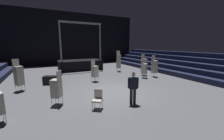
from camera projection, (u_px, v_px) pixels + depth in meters
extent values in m
cube|color=#515459|center=(115.00, 92.00, 9.14)|extent=(22.00, 30.00, 0.10)
cube|color=black|center=(70.00, 39.00, 21.59)|extent=(22.00, 0.30, 8.00)
cube|color=#191E38|center=(179.00, 74.00, 13.34)|extent=(0.75, 24.00, 0.45)
cube|color=#191E38|center=(185.00, 69.00, 13.59)|extent=(0.75, 24.00, 0.45)
cube|color=#191E38|center=(190.00, 64.00, 13.84)|extent=(0.75, 24.00, 0.45)
cube|color=#191E38|center=(195.00, 59.00, 14.09)|extent=(0.75, 24.00, 0.45)
cube|color=#191E38|center=(200.00, 55.00, 14.34)|extent=(0.75, 24.00, 0.45)
cube|color=black|center=(80.00, 65.00, 17.13)|extent=(5.06, 2.63, 1.18)
cylinder|color=#9EA0A8|center=(60.00, 42.00, 14.70)|extent=(0.16, 0.16, 4.28)
cylinder|color=#9EA0A8|center=(100.00, 43.00, 16.71)|extent=(0.16, 0.16, 4.28)
cube|color=#9EA0A8|center=(81.00, 23.00, 15.32)|extent=(4.76, 0.20, 0.20)
cylinder|color=black|center=(62.00, 24.00, 14.46)|extent=(0.18, 0.18, 0.22)
cylinder|color=black|center=(75.00, 24.00, 15.06)|extent=(0.18, 0.18, 0.22)
cylinder|color=black|center=(87.00, 25.00, 15.66)|extent=(0.18, 0.18, 0.22)
cylinder|color=black|center=(98.00, 26.00, 16.26)|extent=(0.18, 0.18, 0.22)
cylinder|color=black|center=(135.00, 96.00, 7.13)|extent=(0.15, 0.15, 0.84)
cylinder|color=black|center=(131.00, 97.00, 7.10)|extent=(0.15, 0.15, 0.84)
cube|color=silver|center=(134.00, 83.00, 6.93)|extent=(0.20, 0.15, 0.60)
cube|color=black|center=(133.00, 83.00, 6.99)|extent=(0.45, 0.34, 0.60)
cube|color=black|center=(134.00, 82.00, 6.86)|extent=(0.06, 0.03, 0.38)
cylinder|color=black|center=(138.00, 83.00, 7.02)|extent=(0.12, 0.12, 0.55)
cylinder|color=black|center=(129.00, 83.00, 6.95)|extent=(0.12, 0.12, 0.55)
sphere|color=tan|center=(133.00, 75.00, 6.91)|extent=(0.20, 0.20, 0.20)
sphere|color=black|center=(133.00, 74.00, 6.90)|extent=(0.16, 0.16, 0.16)
cylinder|color=#B2B5BA|center=(52.00, 102.00, 6.95)|extent=(0.02, 0.02, 0.40)
cylinder|color=#B2B5BA|center=(56.00, 99.00, 7.32)|extent=(0.02, 0.02, 0.40)
cylinder|color=#B2B5BA|center=(59.00, 102.00, 6.91)|extent=(0.02, 0.02, 0.40)
cylinder|color=#B2B5BA|center=(62.00, 99.00, 7.28)|extent=(0.02, 0.02, 0.40)
cube|color=#B7B2A3|center=(57.00, 96.00, 7.07)|extent=(0.61, 0.61, 0.08)
cube|color=#B7B2A3|center=(57.00, 95.00, 7.06)|extent=(0.61, 0.61, 0.08)
cube|color=#B7B2A3|center=(57.00, 93.00, 7.04)|extent=(0.61, 0.61, 0.08)
cube|color=#B7B2A3|center=(57.00, 92.00, 7.03)|extent=(0.61, 0.61, 0.08)
cube|color=#B7B2A3|center=(56.00, 90.00, 7.01)|extent=(0.61, 0.61, 0.08)
cube|color=#B7B2A3|center=(56.00, 88.00, 7.00)|extent=(0.61, 0.61, 0.08)
cube|color=#B7B2A3|center=(56.00, 87.00, 6.98)|extent=(0.61, 0.61, 0.08)
cube|color=#B7B2A3|center=(56.00, 85.00, 6.97)|extent=(0.61, 0.61, 0.08)
cube|color=#B7B2A3|center=(56.00, 84.00, 6.95)|extent=(0.61, 0.61, 0.08)
cube|color=#B7B2A3|center=(56.00, 82.00, 6.94)|extent=(0.61, 0.61, 0.08)
cube|color=#B7B2A3|center=(56.00, 80.00, 6.92)|extent=(0.61, 0.61, 0.08)
cube|color=#B7B2A3|center=(59.00, 75.00, 6.85)|extent=(0.26, 0.37, 0.46)
cylinder|color=#B2B5BA|center=(98.00, 79.00, 11.62)|extent=(0.02, 0.02, 0.40)
cylinder|color=#B2B5BA|center=(95.00, 80.00, 11.34)|extent=(0.02, 0.02, 0.40)
cylinder|color=#B2B5BA|center=(95.00, 78.00, 11.86)|extent=(0.02, 0.02, 0.40)
cylinder|color=#B2B5BA|center=(92.00, 79.00, 11.58)|extent=(0.02, 0.02, 0.40)
cube|color=#B7B2A3|center=(95.00, 76.00, 11.56)|extent=(0.57, 0.57, 0.08)
cube|color=#B7B2A3|center=(95.00, 75.00, 11.54)|extent=(0.57, 0.57, 0.08)
cube|color=#B7B2A3|center=(95.00, 74.00, 11.53)|extent=(0.57, 0.57, 0.08)
cube|color=#B7B2A3|center=(95.00, 73.00, 11.51)|extent=(0.57, 0.57, 0.08)
cube|color=#B7B2A3|center=(95.00, 72.00, 11.50)|extent=(0.57, 0.57, 0.08)
cube|color=#B7B2A3|center=(95.00, 71.00, 11.48)|extent=(0.57, 0.57, 0.08)
cube|color=#B7B2A3|center=(95.00, 70.00, 11.46)|extent=(0.57, 0.57, 0.08)
cube|color=#B7B2A3|center=(95.00, 69.00, 11.45)|extent=(0.57, 0.57, 0.08)
cube|color=#B7B2A3|center=(95.00, 68.00, 11.43)|extent=(0.57, 0.57, 0.08)
cube|color=#B7B2A3|center=(95.00, 67.00, 11.42)|extent=(0.57, 0.57, 0.08)
cube|color=#B7B2A3|center=(95.00, 66.00, 11.40)|extent=(0.57, 0.57, 0.08)
cube|color=#B7B2A3|center=(93.00, 63.00, 11.48)|extent=(0.39, 0.20, 0.46)
cylinder|color=#B2B5BA|center=(147.00, 76.00, 12.96)|extent=(0.02, 0.02, 0.40)
cylinder|color=#B2B5BA|center=(145.00, 76.00, 12.65)|extent=(0.02, 0.02, 0.40)
cylinder|color=#B2B5BA|center=(143.00, 75.00, 13.17)|extent=(0.02, 0.02, 0.40)
cylinder|color=#B2B5BA|center=(141.00, 76.00, 12.86)|extent=(0.02, 0.02, 0.40)
cube|color=#B7B2A3|center=(144.00, 73.00, 12.87)|extent=(0.60, 0.60, 0.08)
cube|color=#B7B2A3|center=(144.00, 72.00, 12.85)|extent=(0.60, 0.60, 0.08)
cube|color=#B7B2A3|center=(144.00, 71.00, 12.84)|extent=(0.60, 0.60, 0.08)
cube|color=#B7B2A3|center=(144.00, 70.00, 12.82)|extent=(0.60, 0.60, 0.08)
cube|color=#B7B2A3|center=(144.00, 70.00, 12.81)|extent=(0.60, 0.60, 0.08)
cube|color=#B7B2A3|center=(144.00, 69.00, 12.79)|extent=(0.60, 0.60, 0.08)
cube|color=#B7B2A3|center=(144.00, 68.00, 12.78)|extent=(0.60, 0.60, 0.08)
cube|color=#B7B2A3|center=(144.00, 67.00, 12.76)|extent=(0.60, 0.60, 0.08)
cube|color=#B7B2A3|center=(144.00, 66.00, 12.75)|extent=(0.60, 0.60, 0.08)
cube|color=#B7B2A3|center=(144.00, 65.00, 12.73)|extent=(0.60, 0.60, 0.08)
cube|color=#B7B2A3|center=(144.00, 64.00, 12.72)|extent=(0.60, 0.60, 0.08)
cube|color=#B7B2A3|center=(142.00, 61.00, 12.78)|extent=(0.38, 0.24, 0.46)
cylinder|color=#B2B5BA|center=(157.00, 75.00, 13.24)|extent=(0.02, 0.02, 0.40)
cylinder|color=#B2B5BA|center=(154.00, 75.00, 13.06)|extent=(0.02, 0.02, 0.40)
cylinder|color=#B2B5BA|center=(154.00, 74.00, 13.57)|extent=(0.02, 0.02, 0.40)
cylinder|color=#B2B5BA|center=(151.00, 75.00, 13.39)|extent=(0.02, 0.02, 0.40)
cube|color=#B7B2A3|center=(154.00, 72.00, 13.27)|extent=(0.46, 0.46, 0.08)
cube|color=#B7B2A3|center=(154.00, 71.00, 13.26)|extent=(0.46, 0.46, 0.08)
cube|color=#B7B2A3|center=(154.00, 71.00, 13.24)|extent=(0.46, 0.46, 0.08)
cube|color=#B7B2A3|center=(154.00, 70.00, 13.23)|extent=(0.46, 0.46, 0.08)
cube|color=#B7B2A3|center=(154.00, 69.00, 13.21)|extent=(0.46, 0.46, 0.08)
cube|color=#B7B2A3|center=(154.00, 68.00, 13.20)|extent=(0.46, 0.46, 0.08)
cube|color=#B7B2A3|center=(154.00, 67.00, 13.18)|extent=(0.46, 0.46, 0.08)
cube|color=#B7B2A3|center=(154.00, 66.00, 13.17)|extent=(0.46, 0.46, 0.08)
cube|color=#B7B2A3|center=(154.00, 65.00, 13.15)|extent=(0.46, 0.46, 0.08)
cube|color=#B7B2A3|center=(155.00, 64.00, 13.14)|extent=(0.46, 0.46, 0.08)
cube|color=#B7B2A3|center=(155.00, 64.00, 13.12)|extent=(0.46, 0.46, 0.08)
cube|color=#B7B2A3|center=(155.00, 63.00, 13.11)|extent=(0.46, 0.46, 0.08)
cube|color=#B7B2A3|center=(155.00, 62.00, 13.09)|extent=(0.46, 0.46, 0.08)
cube|color=#B7B2A3|center=(155.00, 61.00, 13.07)|extent=(0.46, 0.46, 0.08)
cube|color=#B7B2A3|center=(153.00, 58.00, 13.19)|extent=(0.41, 0.06, 0.46)
cylinder|color=#B2B5BA|center=(3.00, 116.00, 5.63)|extent=(0.02, 0.02, 0.40)
cylinder|color=#B2B5BA|center=(6.00, 119.00, 5.39)|extent=(0.02, 0.02, 0.40)
cylinder|color=#B2B5BA|center=(25.00, 88.00, 9.33)|extent=(0.02, 0.02, 0.40)
cylinder|color=#B2B5BA|center=(19.00, 89.00, 9.00)|extent=(0.02, 0.02, 0.40)
cylinder|color=#B2B5BA|center=(22.00, 87.00, 9.50)|extent=(0.02, 0.02, 0.40)
cylinder|color=#B2B5BA|center=(16.00, 88.00, 9.17)|extent=(0.02, 0.02, 0.40)
cube|color=#B7B2A3|center=(20.00, 84.00, 9.20)|extent=(0.61, 0.61, 0.08)
cube|color=#B7B2A3|center=(20.00, 83.00, 9.19)|extent=(0.61, 0.61, 0.08)
cube|color=#B7B2A3|center=(20.00, 82.00, 9.17)|extent=(0.61, 0.61, 0.08)
cube|color=#B7B2A3|center=(19.00, 81.00, 9.16)|extent=(0.61, 0.61, 0.08)
cube|color=#B7B2A3|center=(19.00, 79.00, 9.14)|extent=(0.61, 0.61, 0.08)
cube|color=#B7B2A3|center=(19.00, 78.00, 9.13)|extent=(0.61, 0.61, 0.08)
cube|color=#B7B2A3|center=(19.00, 77.00, 9.11)|extent=(0.61, 0.61, 0.08)
cube|color=#B7B2A3|center=(19.00, 76.00, 9.10)|extent=(0.61, 0.61, 0.08)
cube|color=#B7B2A3|center=(19.00, 74.00, 9.08)|extent=(0.61, 0.61, 0.08)
cube|color=#B7B2A3|center=(19.00, 73.00, 9.07)|extent=(0.61, 0.61, 0.08)
cube|color=#B7B2A3|center=(18.00, 72.00, 9.05)|extent=(0.61, 0.61, 0.08)
cube|color=#B7B2A3|center=(18.00, 71.00, 9.04)|extent=(0.61, 0.61, 0.08)
cube|color=#B7B2A3|center=(18.00, 69.00, 9.02)|extent=(0.61, 0.61, 0.08)
cube|color=#B7B2A3|center=(18.00, 68.00, 9.01)|extent=(0.61, 0.61, 0.08)
cube|color=#B7B2A3|center=(18.00, 67.00, 8.99)|extent=(0.61, 0.61, 0.08)
cube|color=#B7B2A3|center=(16.00, 63.00, 9.03)|extent=(0.36, 0.28, 0.46)
cylinder|color=#B2B5BA|center=(143.00, 73.00, 14.30)|extent=(0.02, 0.02, 0.40)
cylinder|color=#B2B5BA|center=(146.00, 73.00, 13.99)|extent=(0.02, 0.02, 0.40)
cylinder|color=#B2B5BA|center=(141.00, 73.00, 14.08)|extent=(0.02, 0.02, 0.40)
cylinder|color=#B2B5BA|center=(144.00, 74.00, 13.77)|extent=(0.02, 0.02, 0.40)
cube|color=#B7B2A3|center=(144.00, 71.00, 13.99)|extent=(0.50, 0.50, 0.08)
cube|color=#B7B2A3|center=(144.00, 70.00, 13.98)|extent=(0.50, 0.50, 0.08)
cube|color=#B7B2A3|center=(144.00, 69.00, 13.96)|extent=(0.50, 0.50, 0.08)
cube|color=#B7B2A3|center=(144.00, 68.00, 13.95)|extent=(0.50, 0.50, 0.08)
cube|color=#B7B2A3|center=(144.00, 68.00, 13.93)|extent=(0.50, 0.50, 0.08)
cube|color=#B7B2A3|center=(144.00, 67.00, 13.91)|extent=(0.50, 0.50, 0.08)
cube|color=#B7B2A3|center=(144.00, 66.00, 13.90)|extent=(0.50, 0.50, 0.08)
cube|color=#B7B2A3|center=(144.00, 65.00, 13.88)|extent=(0.50, 0.50, 0.08)
cube|color=#B7B2A3|center=(144.00, 64.00, 13.87)|extent=(0.50, 0.50, 0.08)
cube|color=#B7B2A3|center=(144.00, 63.00, 13.85)|extent=(0.50, 0.50, 0.08)
cube|color=#B7B2A3|center=(144.00, 63.00, 13.84)|extent=(0.50, 0.50, 0.08)
cube|color=#B7B2A3|center=(144.00, 62.00, 13.82)|extent=(0.50, 0.50, 0.08)
cube|color=#B7B2A3|center=(144.00, 61.00, 13.81)|extent=(0.50, 0.50, 0.08)
cube|color=#B7B2A3|center=(144.00, 60.00, 13.79)|extent=(0.50, 0.50, 0.08)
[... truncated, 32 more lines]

